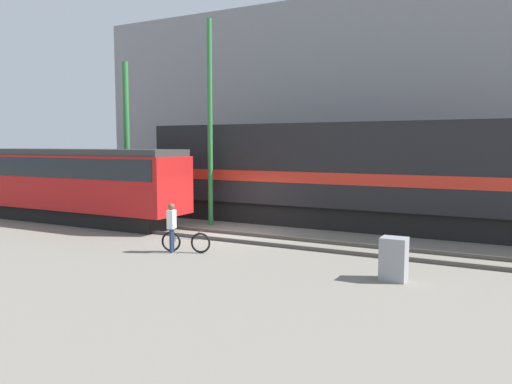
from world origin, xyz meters
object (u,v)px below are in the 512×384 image
(person, at_px, (172,223))
(utility_pole_center, at_px, (210,124))
(streetcar, at_px, (76,181))
(bicycle, at_px, (186,242))
(signal_box, at_px, (394,259))
(freight_locomotive, at_px, (369,174))
(utility_pole_left, at_px, (127,141))

(person, xyz_separation_m, utility_pole_center, (-2.11, 5.66, 3.64))
(streetcar, xyz_separation_m, bicycle, (8.60, -3.00, -1.66))
(bicycle, height_order, signal_box, signal_box)
(streetcar, height_order, utility_pole_center, utility_pole_center)
(freight_locomotive, distance_m, bicycle, 9.13)
(bicycle, xyz_separation_m, utility_pole_center, (-2.51, 5.40, 4.33))
(streetcar, bearing_deg, person, -21.71)
(streetcar, bearing_deg, freight_locomotive, 20.41)
(streetcar, bearing_deg, signal_box, -11.50)
(utility_pole_left, relative_size, signal_box, 6.54)
(streetcar, distance_m, utility_pole_center, 7.07)
(bicycle, height_order, utility_pole_left, utility_pole_left)
(freight_locomotive, xyz_separation_m, utility_pole_left, (-11.82, -2.39, 1.47))
(streetcar, bearing_deg, utility_pole_left, 66.34)
(utility_pole_left, height_order, utility_pole_center, utility_pole_center)
(freight_locomotive, height_order, signal_box, freight_locomotive)
(bicycle, distance_m, utility_pole_center, 7.36)
(person, relative_size, signal_box, 1.43)
(person, height_order, utility_pole_center, utility_pole_center)
(freight_locomotive, xyz_separation_m, utility_pole_center, (-6.78, -2.39, 2.23))
(person, relative_size, utility_pole_center, 0.18)
(streetcar, xyz_separation_m, person, (8.20, -3.26, -0.97))
(freight_locomotive, height_order, utility_pole_center, utility_pole_center)
(utility_pole_left, distance_m, utility_pole_center, 5.10)
(utility_pole_left, bearing_deg, streetcar, -113.66)
(streetcar, relative_size, signal_box, 9.88)
(freight_locomotive, bearing_deg, signal_box, -69.95)
(utility_pole_center, bearing_deg, utility_pole_left, 180.00)
(streetcar, relative_size, utility_pole_center, 1.26)
(freight_locomotive, height_order, bicycle, freight_locomotive)
(person, height_order, utility_pole_left, utility_pole_left)
(utility_pole_left, height_order, signal_box, utility_pole_left)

